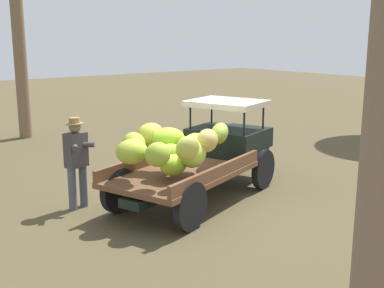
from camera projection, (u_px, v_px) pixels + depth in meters
ground_plane at (181, 203)px, 9.58m from camera, size 60.00×60.00×0.00m
truck at (201, 151)px, 9.69m from camera, size 4.66×2.87×1.86m
farmer at (77, 158)px, 9.09m from camera, size 0.53×0.49×1.74m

